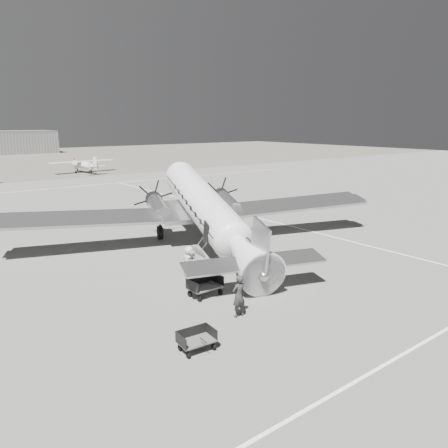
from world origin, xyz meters
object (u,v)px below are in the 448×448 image
at_px(dc3_airliner, 207,211).
at_px(passenger, 189,261).
at_px(ground_crew, 239,296).
at_px(ramp_agent, 193,266).
at_px(baggage_cart_far, 197,341).
at_px(light_plane_right, 84,166).
at_px(baggage_cart_near, 205,286).

xyz_separation_m(dc3_airliner, passenger, (-4.22, -4.12, -1.86)).
height_order(ground_crew, ramp_agent, ground_crew).
bearing_deg(ramp_agent, baggage_cart_far, 159.72).
distance_m(light_plane_right, ramp_agent, 60.29).
bearing_deg(ground_crew, baggage_cart_far, 20.59).
bearing_deg(light_plane_right, passenger, -109.71).
bearing_deg(passenger, ramp_agent, 142.66).
relative_size(baggage_cart_near, passenger, 1.00).
bearing_deg(baggage_cart_near, ramp_agent, 69.54).
relative_size(light_plane_right, baggage_cart_far, 7.73).
distance_m(light_plane_right, passenger, 59.50).
bearing_deg(dc3_airliner, ground_crew, -99.94).
xyz_separation_m(dc3_airliner, baggage_cart_far, (-8.73, -11.58, -2.35)).
bearing_deg(passenger, dc3_airliner, -65.01).
distance_m(dc3_airliner, ground_crew, 11.64).
height_order(dc3_airliner, ramp_agent, dc3_airliner).
relative_size(dc3_airliner, light_plane_right, 2.47).
height_order(ramp_agent, passenger, passenger).
distance_m(baggage_cart_far, passenger, 8.73).
bearing_deg(baggage_cart_far, ground_crew, 27.37).
distance_m(dc3_airliner, light_plane_right, 54.57).
bearing_deg(dc3_airliner, baggage_cart_near, -108.05).
xyz_separation_m(light_plane_right, baggage_cart_far, (-19.32, -65.09, -0.79)).
height_order(dc3_airliner, baggage_cart_far, dc3_airliner).
bearing_deg(ramp_agent, passenger, -5.88).
relative_size(baggage_cart_far, passenger, 0.83).
bearing_deg(baggage_cart_near, light_plane_right, 72.99).
relative_size(baggage_cart_near, ramp_agent, 1.01).
bearing_deg(dc3_airliner, light_plane_right, 96.86).
distance_m(ground_crew, ramp_agent, 5.37).
distance_m(baggage_cart_near, ground_crew, 3.06).
xyz_separation_m(baggage_cart_near, passenger, (0.99, 3.02, 0.40)).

